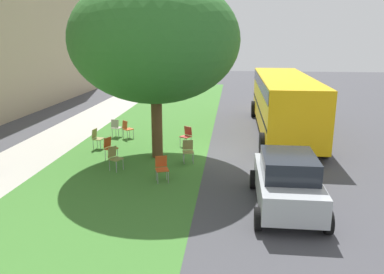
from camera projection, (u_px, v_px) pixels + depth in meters
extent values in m
plane|color=#424247|center=(212.00, 154.00, 16.18)|extent=(80.00, 80.00, 0.00)
cube|color=#3D752D|center=(138.00, 151.00, 16.51)|extent=(48.00, 6.00, 0.01)
cube|color=#ADA89E|center=(41.00, 148.00, 16.96)|extent=(48.00, 2.80, 0.01)
cylinder|color=brown|center=(157.00, 120.00, 15.40)|extent=(0.44, 0.44, 3.11)
ellipsoid|color=#2D6B28|center=(155.00, 40.00, 14.61)|extent=(6.51, 6.51, 4.81)
cube|color=olive|center=(98.00, 139.00, 16.85)|extent=(0.47, 0.46, 0.04)
cube|color=olive|center=(94.00, 133.00, 16.83)|extent=(0.41, 0.14, 0.40)
cylinder|color=gray|center=(100.00, 145.00, 16.70)|extent=(0.02, 0.02, 0.42)
cylinder|color=gray|center=(104.00, 143.00, 17.04)|extent=(0.02, 0.02, 0.42)
cylinder|color=gray|center=(93.00, 145.00, 16.78)|extent=(0.02, 0.02, 0.42)
cylinder|color=gray|center=(97.00, 142.00, 17.12)|extent=(0.02, 0.02, 0.42)
cube|color=olive|center=(116.00, 159.00, 14.09)|extent=(0.56, 0.55, 0.04)
cube|color=olive|center=(112.00, 152.00, 14.12)|extent=(0.39, 0.26, 0.40)
cylinder|color=gray|center=(116.00, 167.00, 13.91)|extent=(0.02, 0.02, 0.42)
cylinder|color=gray|center=(123.00, 164.00, 14.21)|extent=(0.02, 0.02, 0.42)
cylinder|color=gray|center=(110.00, 165.00, 14.09)|extent=(0.02, 0.02, 0.42)
cylinder|color=gray|center=(116.00, 163.00, 14.39)|extent=(0.02, 0.02, 0.42)
cube|color=olive|center=(188.00, 152.00, 14.93)|extent=(0.48, 0.49, 0.04)
cube|color=olive|center=(188.00, 145.00, 15.05)|extent=(0.17, 0.41, 0.40)
cylinder|color=gray|center=(184.00, 159.00, 14.81)|extent=(0.02, 0.02, 0.42)
cylinder|color=gray|center=(193.00, 159.00, 14.85)|extent=(0.02, 0.02, 0.42)
cylinder|color=gray|center=(183.00, 156.00, 15.14)|extent=(0.02, 0.02, 0.42)
cylinder|color=gray|center=(192.00, 156.00, 15.17)|extent=(0.02, 0.02, 0.42)
cube|color=#B7332D|center=(186.00, 137.00, 17.21)|extent=(0.56, 0.57, 0.04)
cube|color=#B7332D|center=(188.00, 131.00, 17.28)|extent=(0.29, 0.38, 0.40)
cylinder|color=gray|center=(180.00, 142.00, 17.25)|extent=(0.02, 0.02, 0.42)
cylinder|color=gray|center=(186.00, 143.00, 17.03)|extent=(0.02, 0.02, 0.42)
cylinder|color=gray|center=(185.00, 140.00, 17.50)|extent=(0.02, 0.02, 0.42)
cylinder|color=gray|center=(191.00, 141.00, 17.28)|extent=(0.02, 0.02, 0.42)
cube|color=#C64C1E|center=(128.00, 129.00, 18.59)|extent=(0.58, 0.58, 0.04)
cube|color=#C64C1E|center=(125.00, 125.00, 18.42)|extent=(0.34, 0.35, 0.40)
cylinder|color=gray|center=(133.00, 134.00, 18.63)|extent=(0.02, 0.02, 0.42)
cylinder|color=gray|center=(130.00, 132.00, 18.89)|extent=(0.02, 0.02, 0.42)
cylinder|color=gray|center=(127.00, 135.00, 18.41)|extent=(0.02, 0.02, 0.42)
cylinder|color=gray|center=(123.00, 134.00, 18.68)|extent=(0.02, 0.02, 0.42)
cube|color=#ADA393|center=(117.00, 128.00, 18.88)|extent=(0.49, 0.50, 0.04)
cube|color=#ADA393|center=(115.00, 124.00, 18.66)|extent=(0.18, 0.41, 0.40)
cylinder|color=gray|center=(122.00, 132.00, 19.03)|extent=(0.02, 0.02, 0.42)
cylinder|color=gray|center=(116.00, 131.00, 19.15)|extent=(0.02, 0.02, 0.42)
cylinder|color=gray|center=(119.00, 133.00, 18.73)|extent=(0.02, 0.02, 0.42)
cylinder|color=gray|center=(112.00, 133.00, 18.85)|extent=(0.02, 0.02, 0.42)
cube|color=#C64C1E|center=(111.00, 149.00, 15.38)|extent=(0.55, 0.54, 0.04)
cube|color=#C64C1E|center=(107.00, 142.00, 15.41)|extent=(0.40, 0.24, 0.40)
cylinder|color=gray|center=(112.00, 156.00, 15.21)|extent=(0.02, 0.02, 0.42)
cylinder|color=gray|center=(118.00, 154.00, 15.51)|extent=(0.02, 0.02, 0.42)
cylinder|color=gray|center=(105.00, 155.00, 15.37)|extent=(0.02, 0.02, 0.42)
cylinder|color=gray|center=(111.00, 152.00, 15.67)|extent=(0.02, 0.02, 0.42)
cube|color=#C64C1E|center=(162.00, 170.00, 12.97)|extent=(0.52, 0.53, 0.04)
cube|color=#C64C1E|center=(161.00, 161.00, 13.07)|extent=(0.22, 0.40, 0.40)
cylinder|color=gray|center=(158.00, 178.00, 12.82)|extent=(0.02, 0.02, 0.42)
cylinder|color=gray|center=(168.00, 177.00, 12.91)|extent=(0.02, 0.02, 0.42)
cylinder|color=gray|center=(156.00, 175.00, 13.14)|extent=(0.02, 0.02, 0.42)
cylinder|color=gray|center=(167.00, 174.00, 13.23)|extent=(0.02, 0.02, 0.42)
cube|color=#ADB2B7|center=(286.00, 186.00, 10.94)|extent=(3.70, 1.64, 0.76)
cube|color=#1E232B|center=(289.00, 166.00, 10.63)|extent=(1.90, 1.44, 0.64)
cylinder|color=black|center=(253.00, 179.00, 12.47)|extent=(0.60, 0.18, 0.60)
cylinder|color=black|center=(308.00, 181.00, 12.30)|extent=(0.60, 0.18, 0.60)
cylinder|color=black|center=(258.00, 219.00, 9.78)|extent=(0.60, 0.18, 0.60)
cylinder|color=black|center=(328.00, 222.00, 9.60)|extent=(0.60, 0.18, 0.60)
cube|color=yellow|center=(284.00, 101.00, 19.31)|extent=(10.40, 2.44, 2.50)
cube|color=black|center=(283.00, 108.00, 19.40)|extent=(10.30, 2.46, 0.12)
cube|color=black|center=(285.00, 83.00, 19.08)|extent=(10.30, 2.46, 0.56)
cylinder|color=black|center=(254.00, 109.00, 23.58)|extent=(0.96, 0.28, 0.96)
cylinder|color=black|center=(295.00, 110.00, 23.32)|extent=(0.96, 0.28, 0.96)
cylinder|color=black|center=(263.00, 144.00, 15.89)|extent=(0.96, 0.28, 0.96)
cylinder|color=black|center=(325.00, 146.00, 15.63)|extent=(0.96, 0.28, 0.96)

